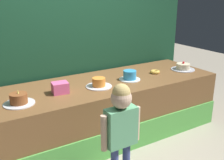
% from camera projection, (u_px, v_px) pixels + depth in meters
% --- Properties ---
extents(ground_plane, '(12.00, 12.00, 0.00)m').
position_uv_depth(ground_plane, '(115.00, 155.00, 3.23)').
color(ground_plane, '#ADA38E').
extents(stage_platform, '(3.44, 1.04, 0.77)m').
position_uv_depth(stage_platform, '(95.00, 112.00, 3.52)').
color(stage_platform, brown).
rests_on(stage_platform, ground_plane).
extents(curtain_backdrop, '(3.84, 0.08, 2.66)m').
position_uv_depth(curtain_backdrop, '(73.00, 34.00, 3.72)').
color(curtain_backdrop, '#19472D').
rests_on(curtain_backdrop, ground_plane).
extents(child_figure, '(0.43, 0.20, 1.11)m').
position_uv_depth(child_figure, '(121.00, 123.00, 2.48)').
color(child_figure, '#3F4C8C').
rests_on(child_figure, ground_plane).
extents(pink_box, '(0.20, 0.17, 0.13)m').
position_uv_depth(pink_box, '(60.00, 88.00, 3.08)').
color(pink_box, pink).
rests_on(pink_box, stage_platform).
extents(donut, '(0.14, 0.14, 0.04)m').
position_uv_depth(donut, '(155.00, 72.00, 3.85)').
color(donut, '#F2BF4C').
rests_on(donut, stage_platform).
extents(cake_left, '(0.33, 0.33, 0.16)m').
position_uv_depth(cake_left, '(19.00, 99.00, 2.78)').
color(cake_left, silver).
rests_on(cake_left, stage_platform).
extents(cake_center, '(0.33, 0.33, 0.11)m').
position_uv_depth(cake_center, '(99.00, 83.00, 3.29)').
color(cake_center, silver).
rests_on(cake_center, stage_platform).
extents(cake_right, '(0.29, 0.29, 0.13)m').
position_uv_depth(cake_right, '(130.00, 76.00, 3.55)').
color(cake_right, white).
rests_on(cake_right, stage_platform).
extents(cake_far_right, '(0.36, 0.36, 0.13)m').
position_uv_depth(cake_far_right, '(183.00, 67.00, 4.02)').
color(cake_far_right, silver).
rests_on(cake_far_right, stage_platform).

